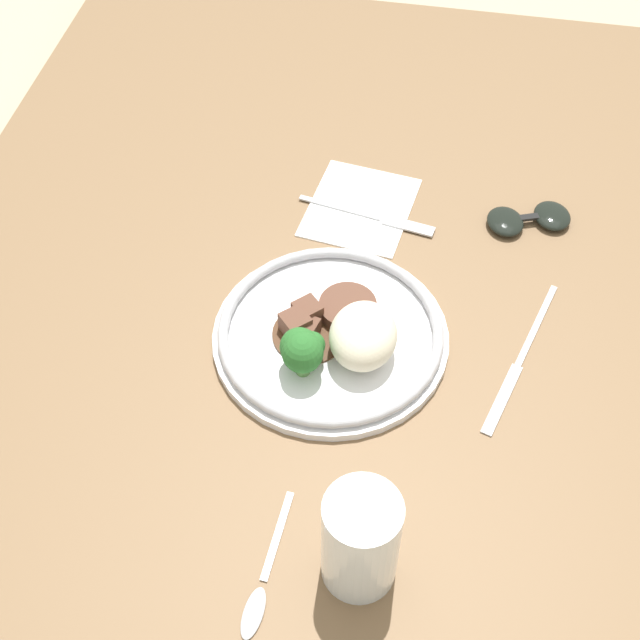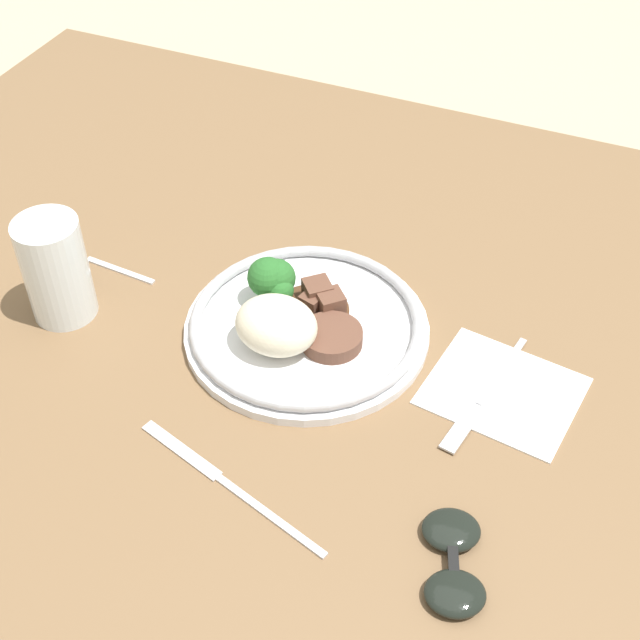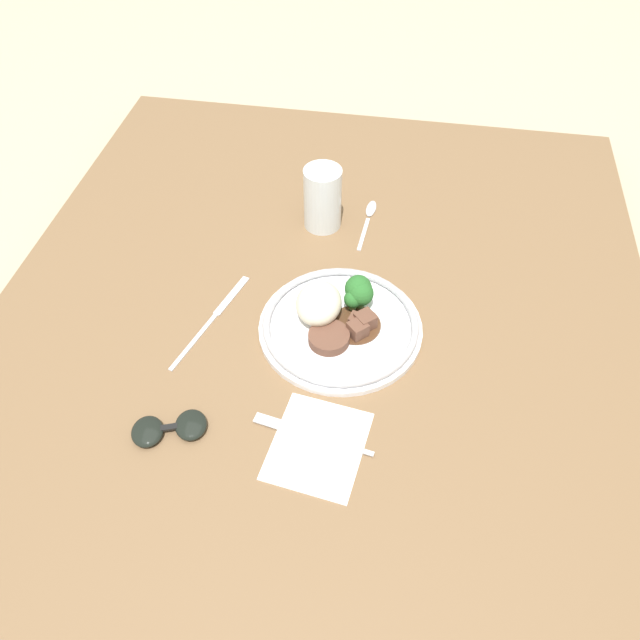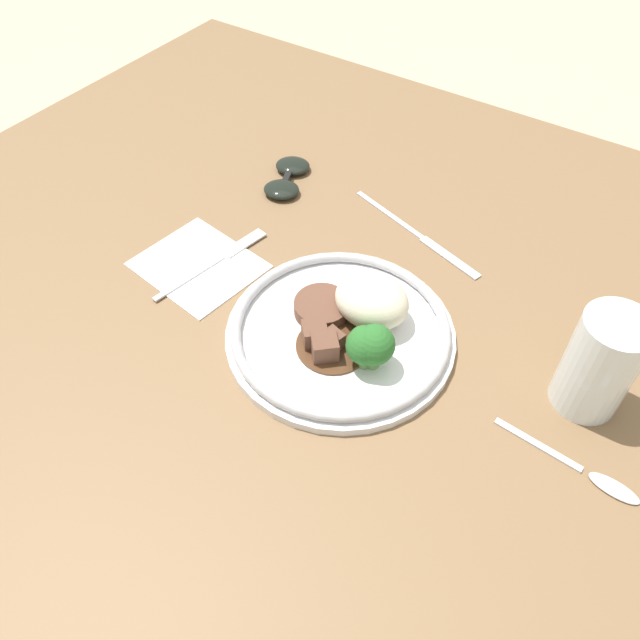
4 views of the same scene
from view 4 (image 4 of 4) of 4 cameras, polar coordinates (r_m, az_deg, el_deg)
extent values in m
plane|color=tan|center=(0.76, 2.33, -1.41)|extent=(8.00, 8.00, 0.00)
cube|color=brown|center=(0.74, 2.38, -0.36)|extent=(1.32, 1.06, 0.04)
cube|color=white|center=(0.79, -11.06, 4.93)|extent=(0.16, 0.14, 0.00)
cylinder|color=white|center=(0.70, 1.86, -1.34)|extent=(0.26, 0.26, 0.01)
torus|color=#B2B2B7|center=(0.69, 1.88, -0.74)|extent=(0.24, 0.24, 0.01)
ellipsoid|color=beige|center=(0.69, 4.58, 1.58)|extent=(0.08, 0.07, 0.06)
cylinder|color=brown|center=(0.71, 0.17, 1.17)|extent=(0.06, 0.06, 0.02)
cylinder|color=#51331E|center=(0.68, 1.17, -2.34)|extent=(0.08, 0.08, 0.00)
cube|color=brown|center=(0.66, 0.42, -2.51)|extent=(0.04, 0.04, 0.03)
cube|color=brown|center=(0.67, -0.52, -1.30)|extent=(0.04, 0.04, 0.03)
cube|color=brown|center=(0.67, 1.10, -1.91)|extent=(0.03, 0.03, 0.02)
cylinder|color=#568442|center=(0.66, 4.06, -3.64)|extent=(0.01, 0.01, 0.02)
sphere|color=#286628|center=(0.64, 4.17, -2.35)|extent=(0.04, 0.04, 0.04)
cylinder|color=#568442|center=(0.67, 3.87, -2.75)|extent=(0.01, 0.01, 0.01)
sphere|color=#286628|center=(0.65, 3.95, -1.74)|extent=(0.03, 0.03, 0.03)
cylinder|color=#568442|center=(0.66, 4.40, -3.40)|extent=(0.01, 0.01, 0.01)
sphere|color=#286628|center=(0.65, 4.49, -2.46)|extent=(0.03, 0.03, 0.03)
cylinder|color=#568442|center=(0.66, 4.86, -3.63)|extent=(0.02, 0.02, 0.02)
sphere|color=#286628|center=(0.64, 5.00, -2.26)|extent=(0.04, 0.04, 0.04)
cylinder|color=#F4AD19|center=(0.68, 23.60, -4.95)|extent=(0.06, 0.06, 0.07)
cylinder|color=white|center=(0.66, 24.24, -3.65)|extent=(0.07, 0.07, 0.12)
cube|color=silver|center=(0.78, -11.84, 3.82)|extent=(0.03, 0.11, 0.00)
cube|color=silver|center=(0.81, -6.95, 6.98)|extent=(0.03, 0.07, 0.00)
cube|color=silver|center=(0.86, 6.46, 9.48)|extent=(0.13, 0.04, 0.00)
cube|color=silver|center=(0.81, 11.76, 5.63)|extent=(0.09, 0.04, 0.00)
cube|color=silver|center=(0.65, 19.28, -10.70)|extent=(0.09, 0.01, 0.00)
ellipsoid|color=silver|center=(0.66, 25.29, -13.74)|extent=(0.05, 0.02, 0.01)
ellipsoid|color=black|center=(0.89, -3.55, 11.82)|extent=(0.06, 0.06, 0.02)
ellipsoid|color=black|center=(0.94, -2.51, 13.91)|extent=(0.06, 0.06, 0.02)
cube|color=black|center=(0.91, -3.02, 13.01)|extent=(0.02, 0.03, 0.00)
camera|label=1|loc=(0.64, 93.69, 28.82)|focal=50.00mm
camera|label=2|loc=(1.12, 11.61, 53.79)|focal=50.00mm
camera|label=3|loc=(0.95, -58.05, 47.01)|focal=35.00mm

